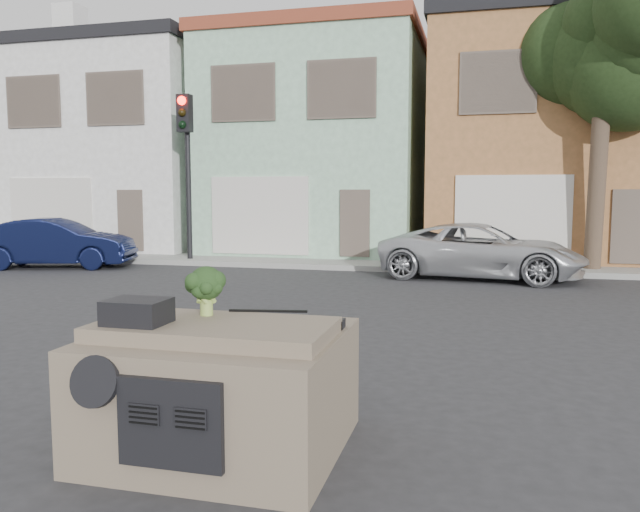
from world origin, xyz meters
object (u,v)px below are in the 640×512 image
at_px(silver_pickup, 481,279).
at_px(traffic_signal, 187,180).
at_px(navy_sedan, 57,268).
at_px(broccoli, 206,290).

height_order(silver_pickup, traffic_signal, traffic_signal).
relative_size(navy_sedan, traffic_signal, 0.84).
xyz_separation_m(traffic_signal, broccoli, (6.31, -12.39, -1.21)).
bearing_deg(silver_pickup, broccoli, 175.92).
relative_size(silver_pickup, traffic_signal, 0.98).
distance_m(navy_sedan, silver_pickup, 11.89).
relative_size(navy_sedan, silver_pickup, 0.86).
distance_m(navy_sedan, traffic_signal, 4.52).
xyz_separation_m(silver_pickup, broccoli, (-2.32, -11.23, 1.34)).
height_order(silver_pickup, broccoli, broccoli).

